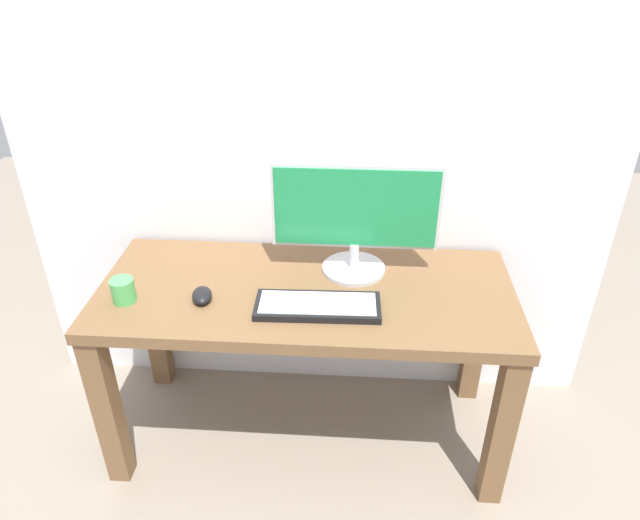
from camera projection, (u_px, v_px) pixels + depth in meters
ground_plane at (308, 429)px, 2.43m from camera, size 6.00×6.00×0.00m
wall_back at (313, 38)px, 1.97m from camera, size 2.36×0.04×3.00m
desk at (306, 316)px, 2.13m from camera, size 1.49×0.64×0.71m
monitor at (355, 217)px, 2.06m from camera, size 0.60×0.24×0.42m
keyboard_primary at (318, 306)px, 1.95m from camera, size 0.43×0.17×0.03m
mouse at (202, 295)px, 1.99m from camera, size 0.09×0.12×0.04m
coffee_mug at (123, 290)px, 1.98m from camera, size 0.08×0.08×0.08m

